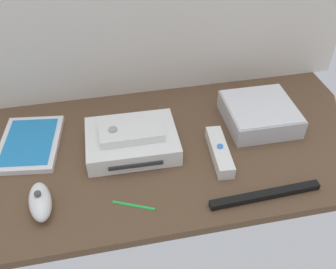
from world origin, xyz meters
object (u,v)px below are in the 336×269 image
(game_case, at_px, (30,144))
(remote_wand, at_px, (219,152))
(stylus_pen, at_px, (134,205))
(mini_computer, at_px, (259,113))
(remote_classic_pad, at_px, (131,131))
(game_console, at_px, (132,141))
(remote_nunchuk, at_px, (40,202))
(sensor_bar, at_px, (265,195))

(game_case, xyz_separation_m, remote_wand, (0.43, -0.13, 0.01))
(game_case, xyz_separation_m, stylus_pen, (0.22, -0.23, -0.00))
(stylus_pen, bearing_deg, mini_computer, 30.53)
(remote_classic_pad, distance_m, stylus_pen, 0.18)
(game_console, height_order, mini_computer, mini_computer)
(remote_classic_pad, bearing_deg, remote_nunchuk, -145.17)
(remote_classic_pad, bearing_deg, sensor_bar, -38.55)
(game_console, relative_size, remote_classic_pad, 1.48)
(remote_nunchuk, distance_m, remote_classic_pad, 0.25)
(game_case, bearing_deg, game_console, -5.67)
(remote_wand, xyz_separation_m, remote_classic_pad, (-0.19, 0.07, 0.04))
(game_case, bearing_deg, remote_wand, -8.71)
(game_case, distance_m, remote_wand, 0.45)
(game_console, bearing_deg, sensor_bar, -38.07)
(mini_computer, relative_size, remote_classic_pad, 1.19)
(game_console, height_order, game_case, game_console)
(remote_wand, height_order, stylus_pen, remote_wand)
(remote_nunchuk, distance_m, sensor_bar, 0.46)
(game_console, height_order, remote_classic_pad, remote_classic_pad)
(mini_computer, distance_m, stylus_pen, 0.41)
(remote_wand, relative_size, sensor_bar, 0.63)
(game_case, relative_size, remote_classic_pad, 1.43)
(mini_computer, height_order, remote_classic_pad, remote_classic_pad)
(game_console, bearing_deg, stylus_pen, -95.28)
(stylus_pen, bearing_deg, remote_nunchuk, 170.07)
(stylus_pen, bearing_deg, game_case, 133.53)
(mini_computer, relative_size, sensor_bar, 0.72)
(remote_nunchuk, relative_size, remote_classic_pad, 0.72)
(remote_wand, relative_size, remote_classic_pad, 1.04)
(remote_wand, xyz_separation_m, remote_nunchuk, (-0.39, -0.07, 0.01))
(remote_nunchuk, height_order, remote_classic_pad, remote_classic_pad)
(remote_wand, xyz_separation_m, stylus_pen, (-0.21, -0.10, -0.01))
(remote_wand, bearing_deg, mini_computer, 41.31)
(game_console, xyz_separation_m, remote_classic_pad, (-0.00, -0.00, 0.03))
(game_case, distance_m, remote_nunchuk, 0.20)
(game_console, distance_m, remote_nunchuk, 0.25)
(remote_classic_pad, height_order, sensor_bar, remote_classic_pad)
(mini_computer, relative_size, stylus_pen, 1.91)
(remote_nunchuk, bearing_deg, game_console, 28.12)
(sensor_bar, height_order, stylus_pen, sensor_bar)
(remote_wand, distance_m, stylus_pen, 0.24)
(remote_nunchuk, bearing_deg, sensor_bar, -14.82)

